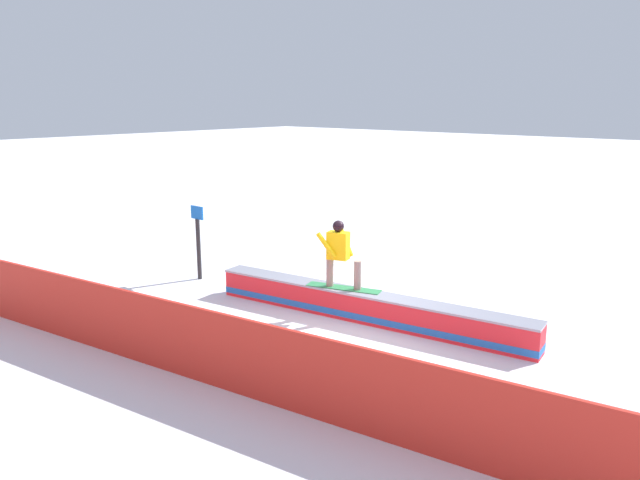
{
  "coord_description": "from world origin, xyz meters",
  "views": [
    {
      "loc": [
        -6.56,
        8.87,
        4.13
      ],
      "look_at": [
        0.24,
        1.04,
        1.73
      ],
      "focal_mm": 34.28,
      "sensor_mm": 36.0,
      "label": 1
    }
  ],
  "objects": [
    {
      "name": "snowboarder",
      "position": [
        0.55,
        0.1,
        1.27
      ],
      "size": [
        1.49,
        0.72,
        1.32
      ],
      "color": "#328B4F",
      "rests_on": "grind_box"
    },
    {
      "name": "ground_plane",
      "position": [
        0.0,
        0.0,
        0.0
      ],
      "size": [
        120.0,
        120.0,
        0.0
      ],
      "primitive_type": "plane",
      "color": "white"
    },
    {
      "name": "trail_marker",
      "position": [
        4.6,
        0.31,
        0.93
      ],
      "size": [
        0.4,
        0.1,
        1.73
      ],
      "color": "#262628",
      "rests_on": "ground_plane"
    },
    {
      "name": "grind_box",
      "position": [
        0.0,
        0.0,
        0.26
      ],
      "size": [
        6.53,
        1.47,
        0.56
      ],
      "color": "red",
      "rests_on": "ground_plane"
    },
    {
      "name": "safety_fence",
      "position": [
        0.0,
        3.62,
        0.58
      ],
      "size": [
        13.08,
        2.04,
        1.16
      ],
      "primitive_type": "cube",
      "rotation": [
        0.0,
        0.0,
        0.15
      ],
      "color": "red",
      "rests_on": "ground_plane"
    }
  ]
}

